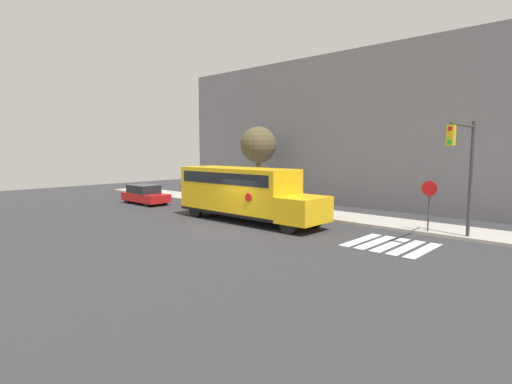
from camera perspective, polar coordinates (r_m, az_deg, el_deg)
name	(u,v)px	position (r m, az deg, el deg)	size (l,w,h in m)	color
ground_plane	(232,227)	(21.26, -3.45, -5.08)	(60.00, 60.00, 0.00)	#333335
sidewalk_strip	(304,212)	(26.10, 6.89, -2.84)	(44.00, 3.00, 0.15)	#B2ADA3
building_backdrop	(356,131)	(31.32, 14.06, 8.51)	(32.00, 4.00, 11.03)	slate
crosswalk_stripes	(391,245)	(18.42, 18.69, -7.15)	(3.30, 3.20, 0.01)	white
school_bus	(243,191)	(22.90, -1.82, 0.14)	(9.41, 2.57, 3.06)	yellow
parked_car	(145,195)	(31.31, -15.58, -0.35)	(4.13, 1.76, 1.43)	red
stop_sign	(429,199)	(21.00, 23.48, -0.89)	(0.73, 0.10, 2.62)	#38383A
traffic_light	(465,162)	(19.43, 27.66, 3.78)	(0.28, 3.36, 5.38)	#38383A
tree_near_sidewalk	(258,146)	(31.08, 0.33, 6.65)	(2.81, 2.81, 5.87)	brown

